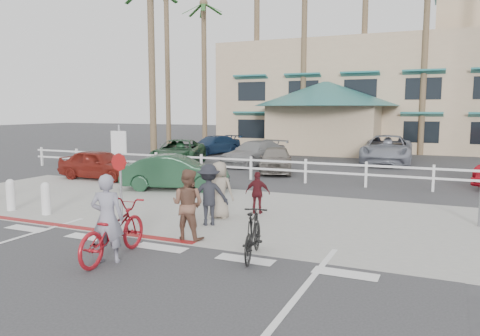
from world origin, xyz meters
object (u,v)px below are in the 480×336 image
at_px(bike_red, 113,231).
at_px(bike_black, 253,234).
at_px(sign_post, 120,168).
at_px(car_white_sedan, 176,172).
at_px(car_red_compact, 100,164).

relative_size(bike_red, bike_black, 1.30).
xyz_separation_m(sign_post, car_white_sedan, (-1.35, 4.93, -0.80)).
relative_size(bike_red, car_white_sedan, 0.55).
relative_size(sign_post, car_white_sedan, 0.73).
bearing_deg(bike_black, sign_post, -30.06).
distance_m(sign_post, car_white_sedan, 5.17).
distance_m(bike_red, car_white_sedan, 8.15).
bearing_deg(car_red_compact, bike_red, -137.24).
xyz_separation_m(car_white_sedan, car_red_compact, (-4.35, 0.91, -0.01)).
distance_m(car_white_sedan, car_red_compact, 4.45).
bearing_deg(car_white_sedan, bike_red, -176.20).
bearing_deg(bike_red, sign_post, -59.72).
bearing_deg(bike_red, bike_black, -160.50).
xyz_separation_m(bike_red, bike_black, (2.58, 1.16, -0.07)).
distance_m(sign_post, car_red_compact, 8.21).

